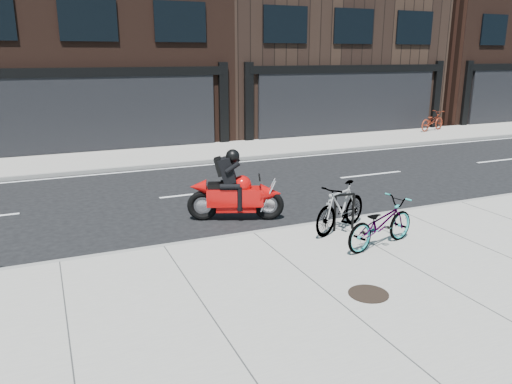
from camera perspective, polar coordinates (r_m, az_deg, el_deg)
name	(u,v)px	position (r m, az deg, el deg)	size (l,w,h in m)	color
ground	(223,213)	(12.79, -3.74, -2.40)	(120.00, 120.00, 0.00)	black
sidewalk_near	(324,294)	(8.56, 7.81, -11.42)	(60.00, 6.00, 0.13)	gray
sidewalk_far	(157,156)	(20.03, -11.24, 4.07)	(60.00, 3.50, 0.13)	gray
building_mideast	(303,11)	(29.63, 5.41, 19.90)	(12.00, 10.00, 12.50)	black
building_east	(467,13)	(36.88, 22.95, 18.31)	(10.00, 10.00, 13.00)	black
bike_rack	(344,209)	(11.19, 10.06, -1.88)	(0.50, 0.10, 0.84)	black
bicycle_front	(381,223)	(10.40, 14.04, -3.48)	(0.65, 1.88, 0.99)	gray
bicycle_rear	(341,207)	(11.13, 9.66, -1.69)	(0.51, 1.82, 1.09)	gray
motorcycle	(240,191)	(12.05, -1.88, 0.06)	(2.25, 1.23, 1.76)	black
bicycle_far	(432,121)	(27.35, 19.50, 7.66)	(0.66, 1.89, 0.99)	maroon
manhole_cover	(368,294)	(8.52, 12.73, -11.27)	(0.66, 0.66, 0.01)	black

